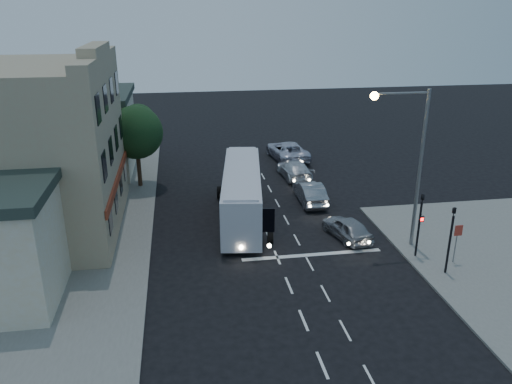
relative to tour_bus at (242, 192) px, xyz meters
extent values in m
plane|color=black|center=(1.22, -7.69, -1.84)|extent=(120.00, 120.00, 0.00)
cube|color=slate|center=(-11.78, 0.31, -1.78)|extent=(12.00, 50.00, 0.12)
cube|color=silver|center=(1.22, -14.69, -1.84)|extent=(0.12, 1.60, 0.01)
cube|color=silver|center=(1.22, -11.69, -1.84)|extent=(0.12, 1.60, 0.01)
cube|color=silver|center=(1.22, -8.69, -1.84)|extent=(0.12, 1.60, 0.01)
cube|color=silver|center=(1.22, -5.69, -1.84)|extent=(0.12, 1.60, 0.01)
cube|color=silver|center=(1.22, -2.69, -1.84)|extent=(0.12, 1.60, 0.01)
cube|color=silver|center=(1.22, 0.31, -1.84)|extent=(0.12, 1.60, 0.01)
cube|color=silver|center=(1.22, 3.31, -1.84)|extent=(0.12, 1.60, 0.01)
cube|color=silver|center=(1.22, 6.31, -1.84)|extent=(0.12, 1.60, 0.01)
cube|color=silver|center=(1.22, 9.31, -1.84)|extent=(0.12, 1.60, 0.01)
cube|color=silver|center=(2.82, -15.69, -1.84)|extent=(0.10, 1.50, 0.01)
cube|color=silver|center=(2.82, -12.69, -1.84)|extent=(0.10, 1.50, 0.01)
cube|color=silver|center=(2.82, -9.69, -1.84)|extent=(0.10, 1.50, 0.01)
cube|color=silver|center=(2.82, -6.69, -1.84)|extent=(0.10, 1.50, 0.01)
cube|color=silver|center=(2.82, -3.69, -1.84)|extent=(0.10, 1.50, 0.01)
cube|color=silver|center=(2.82, -0.69, -1.84)|extent=(0.10, 1.50, 0.01)
cube|color=silver|center=(2.82, 2.31, -1.84)|extent=(0.10, 1.50, 0.01)
cube|color=silver|center=(2.82, 5.31, -1.84)|extent=(0.10, 1.50, 0.01)
cube|color=silver|center=(2.82, 8.31, -1.84)|extent=(0.10, 1.50, 0.01)
cube|color=silver|center=(2.82, 11.31, -1.84)|extent=(0.10, 1.50, 0.01)
cube|color=silver|center=(3.22, -5.69, -1.84)|extent=(8.00, 0.35, 0.01)
cube|color=silver|center=(0.00, 0.00, -0.04)|extent=(3.81, 11.28, 2.95)
cube|color=silver|center=(0.00, 0.00, 1.48)|extent=(3.39, 10.87, 0.17)
cube|color=black|center=(0.00, -5.49, 0.42)|extent=(2.12, 0.40, 1.38)
cube|color=black|center=(1.16, 0.46, 0.56)|extent=(1.31, 9.14, 0.83)
cube|color=black|center=(-1.16, 0.46, 0.56)|extent=(1.31, 9.14, 0.83)
cube|color=maroon|center=(1.17, 0.92, -0.46)|extent=(0.73, 5.03, 1.29)
cube|color=maroon|center=(-1.17, 0.92, -0.46)|extent=(0.73, 5.03, 1.29)
cylinder|color=black|center=(-1.15, -3.88, -1.38)|extent=(0.45, 0.96, 0.92)
cylinder|color=black|center=(1.15, -3.88, -1.38)|extent=(0.45, 0.96, 0.92)
cylinder|color=black|center=(-1.15, 2.31, -1.38)|extent=(0.45, 0.96, 0.92)
cylinder|color=black|center=(1.15, 2.31, -1.38)|extent=(0.45, 0.96, 0.92)
cylinder|color=black|center=(-1.15, 3.87, -1.38)|extent=(0.45, 0.96, 0.92)
cylinder|color=black|center=(1.15, 3.87, -1.38)|extent=(0.45, 0.96, 0.92)
cylinder|color=#FFF2CC|center=(-0.78, -5.55, -1.15)|extent=(0.24, 0.08, 0.24)
cylinder|color=#FFF2CC|center=(0.78, -5.55, -1.15)|extent=(0.24, 0.08, 0.24)
imported|color=#A3A3A8|center=(5.85, -3.89, -1.18)|extent=(2.46, 4.17, 1.33)
imported|color=gray|center=(5.14, 2.12, -1.10)|extent=(1.63, 4.53, 1.49)
imported|color=silver|center=(5.26, 7.55, -1.13)|extent=(2.34, 5.04, 1.42)
imported|color=silver|center=(5.83, 12.76, -1.01)|extent=(3.35, 6.20, 1.65)
cylinder|color=black|center=(8.82, -6.89, -0.12)|extent=(0.12, 0.12, 3.20)
imported|color=black|center=(8.82, -6.89, 1.93)|extent=(0.15, 0.18, 0.90)
cube|color=black|center=(8.82, -7.07, 0.58)|extent=(0.25, 0.12, 0.30)
cube|color=#FF0C0C|center=(8.82, -7.14, 0.58)|extent=(0.16, 0.02, 0.18)
cylinder|color=black|center=(9.52, -8.89, -0.12)|extent=(0.12, 0.12, 3.20)
imported|color=black|center=(9.52, -8.89, 1.93)|extent=(0.18, 0.15, 0.90)
cylinder|color=slate|center=(10.52, -7.89, -0.72)|extent=(0.06, 0.06, 2.00)
cube|color=#A72F22|center=(10.52, -7.96, 0.18)|extent=(0.45, 0.03, 0.60)
cylinder|color=slate|center=(9.22, -5.49, 2.78)|extent=(0.20, 0.20, 9.00)
cylinder|color=slate|center=(7.72, -5.49, 7.08)|extent=(3.00, 0.12, 0.12)
sphere|color=#FFBF59|center=(6.22, -5.49, 6.98)|extent=(0.44, 0.44, 0.44)
cube|color=tan|center=(-12.78, 0.31, 3.28)|extent=(10.00, 12.00, 10.00)
cube|color=tan|center=(-8.28, 0.31, 8.53)|extent=(1.00, 12.00, 0.50)
cube|color=tan|center=(-8.28, 0.31, 9.03)|extent=(1.00, 6.00, 0.50)
cube|color=maroon|center=(-7.73, 0.31, 1.28)|extent=(0.15, 12.00, 0.50)
cube|color=black|center=(-7.76, -4.19, 0.48)|extent=(0.06, 1.30, 1.50)
cube|color=black|center=(-7.76, -1.19, 0.48)|extent=(0.06, 1.30, 1.50)
cube|color=black|center=(-7.76, 1.81, 0.48)|extent=(0.06, 1.30, 1.50)
cube|color=black|center=(-7.76, 4.81, 0.48)|extent=(0.06, 1.30, 1.50)
cube|color=black|center=(-7.76, -4.19, 3.48)|extent=(0.06, 1.30, 1.50)
cube|color=black|center=(-7.76, -1.19, 3.48)|extent=(0.06, 1.30, 1.50)
cube|color=black|center=(-7.76, 1.81, 3.48)|extent=(0.06, 1.30, 1.50)
cube|color=black|center=(-7.76, 4.81, 3.48)|extent=(0.06, 1.30, 1.50)
cube|color=black|center=(-7.76, -4.19, 6.48)|extent=(0.06, 1.30, 1.50)
cube|color=black|center=(-7.76, -1.19, 6.48)|extent=(0.06, 1.30, 1.50)
cube|color=black|center=(-7.76, 1.81, 6.48)|extent=(0.06, 1.30, 1.50)
cube|color=black|center=(-7.76, 4.81, 6.48)|extent=(0.06, 1.30, 1.50)
cube|color=beige|center=(-12.28, 12.31, 1.28)|extent=(9.00, 9.00, 6.00)
cube|color=#28342F|center=(-12.28, 12.31, 4.53)|extent=(9.40, 9.40, 0.50)
cylinder|color=black|center=(-6.98, 7.31, -0.32)|extent=(0.32, 0.32, 2.80)
sphere|color=#113616|center=(-6.98, 7.31, 2.48)|extent=(4.00, 4.00, 4.00)
sphere|color=#213C1E|center=(-6.78, 7.91, 3.18)|extent=(2.60, 2.60, 2.60)
sphere|color=#113616|center=(-7.28, 6.71, 2.88)|extent=(2.40, 2.40, 2.40)
camera|label=1|loc=(-3.82, -29.95, 11.34)|focal=35.00mm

